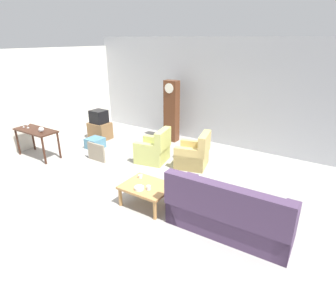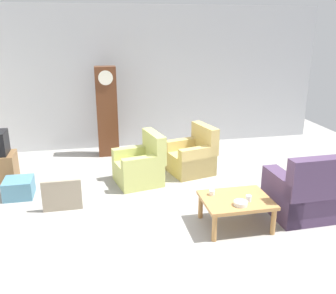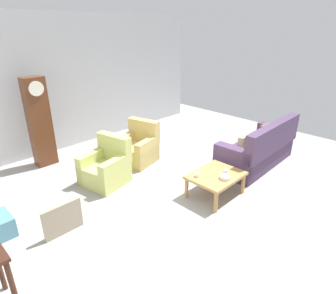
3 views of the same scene
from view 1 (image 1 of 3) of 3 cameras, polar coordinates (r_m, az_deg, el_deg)
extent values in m
plane|color=#999691|center=(6.56, -6.42, -7.51)|extent=(10.40, 10.40, 0.00)
cube|color=#ADAFB5|center=(8.95, 8.02, 11.20)|extent=(8.40, 0.16, 3.20)
cube|color=silver|center=(9.40, -25.78, 8.80)|extent=(0.12, 6.40, 2.88)
cube|color=#4C3856|center=(5.13, 12.39, -14.08)|extent=(2.12, 0.89, 0.44)
cube|color=#4C3856|center=(4.56, 11.34, -11.08)|extent=(2.10, 0.25, 0.60)
cube|color=#4C3856|center=(4.92, 23.09, -15.48)|extent=(0.26, 0.85, 0.68)
cube|color=#4C3856|center=(5.36, 2.99, -10.30)|extent=(0.26, 0.85, 0.68)
cube|color=brown|center=(4.86, 18.39, -11.30)|extent=(0.36, 0.12, 0.36)
cube|color=#C6B284|center=(5.09, 7.82, -8.68)|extent=(0.37, 0.14, 0.36)
cube|color=#B7BC66|center=(7.63, -3.25, -1.42)|extent=(0.90, 0.90, 0.40)
cube|color=#B7BC66|center=(7.34, -1.05, 1.54)|extent=(0.33, 0.78, 0.52)
cube|color=#B7BC66|center=(7.85, -2.37, 0.05)|extent=(0.78, 0.31, 0.60)
cube|color=#B7BC66|center=(7.34, -4.23, -1.54)|extent=(0.78, 0.31, 0.60)
cube|color=tan|center=(7.35, 4.85, -2.38)|extent=(0.92, 0.92, 0.40)
cube|color=tan|center=(7.11, 7.46, 0.68)|extent=(0.36, 0.78, 0.52)
cube|color=tan|center=(7.58, 5.43, -0.82)|extent=(0.78, 0.34, 0.60)
cube|color=tan|center=(7.04, 4.27, -2.57)|extent=(0.78, 0.34, 0.60)
cube|color=#B27F47|center=(5.61, -4.36, -8.04)|extent=(0.96, 0.76, 0.05)
cylinder|color=#B27F47|center=(5.75, -9.71, -10.02)|extent=(0.07, 0.07, 0.38)
cylinder|color=#B27F47|center=(5.29, -2.69, -12.76)|extent=(0.07, 0.07, 0.38)
cylinder|color=#B27F47|center=(6.17, -5.66, -7.46)|extent=(0.07, 0.07, 0.38)
cylinder|color=#B27F47|center=(5.74, 1.11, -9.72)|extent=(0.07, 0.07, 0.38)
cube|color=#381E14|center=(8.53, -25.42, 3.08)|extent=(1.30, 0.56, 0.04)
cylinder|color=#381E14|center=(9.04, -28.34, 0.87)|extent=(0.06, 0.06, 0.75)
cylinder|color=#381E14|center=(8.05, -24.02, -0.73)|extent=(0.06, 0.06, 0.75)
cylinder|color=#381E14|center=(9.26, -25.87, 1.74)|extent=(0.06, 0.06, 0.75)
cylinder|color=#381E14|center=(8.29, -21.37, 0.29)|extent=(0.06, 0.06, 0.75)
cube|color=#562D19|center=(8.94, 0.73, 7.28)|extent=(0.44, 0.28, 1.94)
cylinder|color=silver|center=(8.66, 0.20, 11.90)|extent=(0.30, 0.02, 0.30)
cube|color=brown|center=(9.56, -13.69, 3.26)|extent=(0.68, 0.52, 0.55)
cube|color=black|center=(9.43, -13.95, 6.05)|extent=(0.48, 0.44, 0.42)
cube|color=gray|center=(7.85, -14.45, -1.04)|extent=(0.60, 0.05, 0.50)
cube|color=teal|center=(8.82, -14.67, 0.79)|extent=(0.47, 0.47, 0.31)
sphere|color=silver|center=(8.23, -24.48, 3.28)|extent=(0.14, 0.14, 0.14)
cylinder|color=white|center=(5.87, -5.66, -5.99)|extent=(0.08, 0.08, 0.07)
cylinder|color=silver|center=(5.43, -3.98, -8.29)|extent=(0.08, 0.08, 0.09)
cylinder|color=white|center=(5.45, -5.91, -8.37)|extent=(0.19, 0.19, 0.06)
cylinder|color=silver|center=(8.90, -27.40, 3.64)|extent=(0.06, 0.06, 0.02)
cylinder|color=silver|center=(8.89, -27.45, 3.92)|extent=(0.01, 0.01, 0.08)
cone|color=silver|center=(8.87, -27.53, 4.38)|extent=(0.06, 0.06, 0.08)
cylinder|color=silver|center=(8.76, -26.68, 3.52)|extent=(0.06, 0.06, 0.02)
cylinder|color=silver|center=(8.75, -26.73, 3.82)|extent=(0.01, 0.01, 0.08)
cone|color=silver|center=(8.73, -26.81, 4.31)|extent=(0.07, 0.07, 0.08)
camera|label=2|loc=(4.95, -64.11, 4.81)|focal=39.71mm
camera|label=3|loc=(6.98, -48.20, 12.57)|focal=30.83mm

